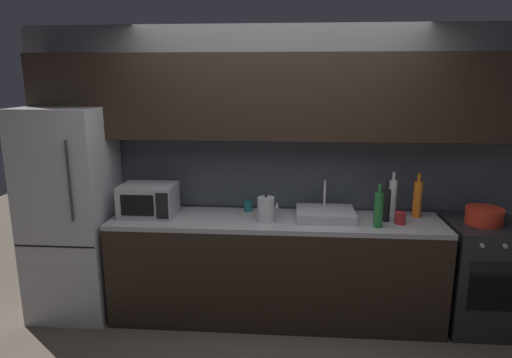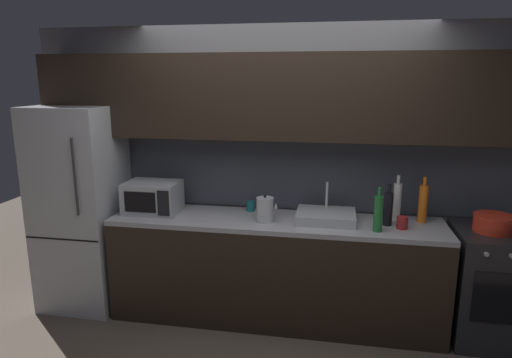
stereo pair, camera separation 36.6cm
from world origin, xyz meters
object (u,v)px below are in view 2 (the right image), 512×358
object	(u,v)px
refrigerator	(82,207)
wine_bottle_white	(397,201)
microwave	(153,197)
kettle	(265,210)
wine_bottle_dark	(388,208)
mug_teal	(251,206)
wine_bottle_green	(378,213)
wine_bottle_orange	(423,203)
cooking_pot	(493,223)
oven_range	(491,286)
mug_red	(402,223)

from	to	relation	value
refrigerator	wine_bottle_white	size ratio (longest dim) A/B	4.78
microwave	kettle	size ratio (longest dim) A/B	2.03
microwave	kettle	distance (m)	1.01
wine_bottle_white	wine_bottle_dark	bearing A→B (deg)	-119.32
wine_bottle_dark	mug_teal	xyz separation A→B (m)	(-1.15, 0.19, -0.10)
wine_bottle_green	wine_bottle_orange	distance (m)	0.48
mug_teal	cooking_pot	distance (m)	1.94
wine_bottle_green	wine_bottle_orange	size ratio (longest dim) A/B	0.92
oven_range	mug_red	distance (m)	0.87
mug_teal	cooking_pot	world-z (taller)	cooking_pot
wine_bottle_green	mug_teal	size ratio (longest dim) A/B	3.95
wine_bottle_orange	cooking_pot	distance (m)	0.52
oven_range	wine_bottle_dark	xyz separation A→B (m)	(-0.82, 0.01, 0.59)
refrigerator	wine_bottle_dark	world-z (taller)	refrigerator
mug_teal	wine_bottle_dark	bearing A→B (deg)	-9.39
kettle	mug_red	world-z (taller)	kettle
kettle	wine_bottle_green	bearing A→B (deg)	-5.24
wine_bottle_white	oven_range	bearing A→B (deg)	-12.75
cooking_pot	mug_red	bearing A→B (deg)	-175.25
oven_range	cooking_pot	distance (m)	0.52
microwave	mug_red	bearing A→B (deg)	-2.04
wine_bottle_white	mug_red	distance (m)	0.25
microwave	wine_bottle_white	distance (m)	2.08
kettle	wine_bottle_green	world-z (taller)	wine_bottle_green
wine_bottle_green	cooking_pot	size ratio (longest dim) A/B	1.19
refrigerator	microwave	world-z (taller)	refrigerator
refrigerator	cooking_pot	distance (m)	3.45
kettle	wine_bottle_orange	distance (m)	1.28
oven_range	wine_bottle_dark	world-z (taller)	wine_bottle_dark
refrigerator	cooking_pot	bearing A→B (deg)	0.00
wine_bottle_orange	kettle	bearing A→B (deg)	-170.54
refrigerator	cooking_pot	world-z (taller)	refrigerator
wine_bottle_dark	wine_bottle_orange	xyz separation A→B (m)	(0.29, 0.13, 0.02)
microwave	mug_teal	distance (m)	0.86
refrigerator	kettle	size ratio (longest dim) A/B	8.05
microwave	wine_bottle_dark	bearing A→B (deg)	-0.15
wine_bottle_dark	mug_teal	world-z (taller)	wine_bottle_dark
wine_bottle_green	mug_teal	bearing A→B (deg)	161.66
wine_bottle_green	mug_teal	world-z (taller)	wine_bottle_green
refrigerator	wine_bottle_green	distance (m)	2.59
wine_bottle_white	mug_teal	xyz separation A→B (m)	(-1.24, 0.04, -0.12)
oven_range	wine_bottle_dark	bearing A→B (deg)	179.00
cooking_pot	kettle	bearing A→B (deg)	-177.81
mug_red	mug_teal	bearing A→B (deg)	168.33
oven_range	refrigerator	bearing A→B (deg)	179.98
microwave	wine_bottle_dark	size ratio (longest dim) A/B	1.36
kettle	wine_bottle_white	xyz separation A→B (m)	(1.06, 0.23, 0.06)
wine_bottle_green	wine_bottle_white	distance (m)	0.36
wine_bottle_orange	mug_teal	bearing A→B (deg)	177.60
wine_bottle_white	microwave	bearing A→B (deg)	-175.95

